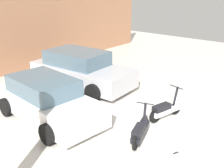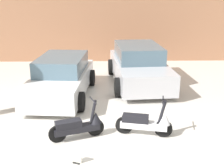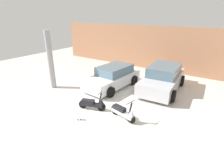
{
  "view_description": "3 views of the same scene",
  "coord_description": "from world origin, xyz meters",
  "px_view_note": "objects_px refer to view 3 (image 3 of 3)",
  "views": [
    {
      "loc": [
        -6.04,
        -2.98,
        4.09
      ],
      "look_at": [
        0.61,
        2.6,
        0.89
      ],
      "focal_mm": 45.0,
      "sensor_mm": 36.0,
      "label": 1
    },
    {
      "loc": [
        0.25,
        -5.29,
        3.35
      ],
      "look_at": [
        0.43,
        2.71,
        0.71
      ],
      "focal_mm": 45.0,
      "sensor_mm": 36.0,
      "label": 2
    },
    {
      "loc": [
        4.46,
        -4.86,
        4.27
      ],
      "look_at": [
        -0.17,
        2.01,
        0.95
      ],
      "focal_mm": 28.0,
      "sensor_mm": 36.0,
      "label": 3
    }
  ],
  "objects_px": {
    "car_rear_left": "(113,77)",
    "car_rear_center": "(163,78)",
    "placard_near_left_scooter": "(79,117)",
    "support_column_side": "(50,60)",
    "scooter_front_left": "(93,103)",
    "scooter_front_right": "(124,112)"
  },
  "relations": [
    {
      "from": "placard_near_left_scooter",
      "to": "support_column_side",
      "type": "bearing_deg",
      "value": 155.34
    },
    {
      "from": "support_column_side",
      "to": "scooter_front_right",
      "type": "bearing_deg",
      "value": -6.73
    },
    {
      "from": "scooter_front_right",
      "to": "support_column_side",
      "type": "bearing_deg",
      "value": -174.58
    },
    {
      "from": "car_rear_center",
      "to": "support_column_side",
      "type": "distance_m",
      "value": 6.79
    },
    {
      "from": "scooter_front_right",
      "to": "support_column_side",
      "type": "relative_size",
      "value": 0.4
    },
    {
      "from": "car_rear_left",
      "to": "placard_near_left_scooter",
      "type": "relative_size",
      "value": 15.45
    },
    {
      "from": "car_rear_left",
      "to": "placard_near_left_scooter",
      "type": "xyz_separation_m",
      "value": [
        0.87,
        -3.97,
        -0.52
      ]
    },
    {
      "from": "scooter_front_left",
      "to": "car_rear_left",
      "type": "xyz_separation_m",
      "value": [
        -0.83,
        2.94,
        0.3
      ]
    },
    {
      "from": "car_rear_left",
      "to": "placard_near_left_scooter",
      "type": "height_order",
      "value": "car_rear_left"
    },
    {
      "from": "scooter_front_right",
      "to": "car_rear_left",
      "type": "relative_size",
      "value": 0.34
    },
    {
      "from": "scooter_front_right",
      "to": "placard_near_left_scooter",
      "type": "height_order",
      "value": "scooter_front_right"
    },
    {
      "from": "car_rear_center",
      "to": "placard_near_left_scooter",
      "type": "xyz_separation_m",
      "value": [
        -1.85,
        -5.29,
        -0.58
      ]
    },
    {
      "from": "car_rear_left",
      "to": "car_rear_center",
      "type": "distance_m",
      "value": 3.02
    },
    {
      "from": "car_rear_center",
      "to": "car_rear_left",
      "type": "bearing_deg",
      "value": -68.07
    },
    {
      "from": "support_column_side",
      "to": "scooter_front_left",
      "type": "bearing_deg",
      "value": -11.1
    },
    {
      "from": "scooter_front_right",
      "to": "car_rear_center",
      "type": "height_order",
      "value": "car_rear_center"
    },
    {
      "from": "scooter_front_left",
      "to": "support_column_side",
      "type": "distance_m",
      "value": 4.15
    },
    {
      "from": "support_column_side",
      "to": "car_rear_center",
      "type": "bearing_deg",
      "value": 31.51
    },
    {
      "from": "scooter_front_left",
      "to": "scooter_front_right",
      "type": "xyz_separation_m",
      "value": [
        1.61,
        0.11,
        0.01
      ]
    },
    {
      "from": "scooter_front_left",
      "to": "placard_near_left_scooter",
      "type": "height_order",
      "value": "scooter_front_left"
    },
    {
      "from": "scooter_front_right",
      "to": "support_column_side",
      "type": "xyz_separation_m",
      "value": [
        -5.45,
        0.64,
        1.38
      ]
    },
    {
      "from": "placard_near_left_scooter",
      "to": "scooter_front_right",
      "type": "bearing_deg",
      "value": 35.7
    }
  ]
}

